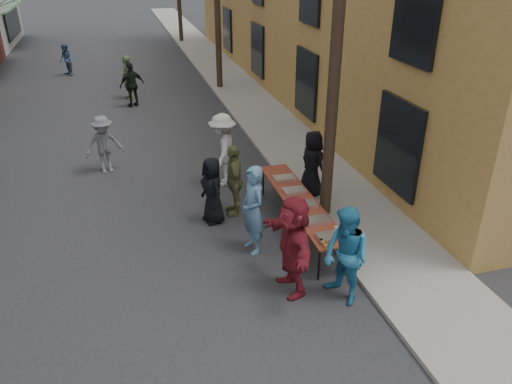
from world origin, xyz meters
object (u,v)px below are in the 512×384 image
guest_front_a (212,190)px  server (313,163)px  serving_table (300,202)px  catering_tray_sausage (330,237)px  guest_front_c (346,256)px  utility_pole_near (338,18)px

guest_front_a → server: 2.71m
guest_front_a → server: size_ratio=0.95×
serving_table → server: server is taller
catering_tray_sausage → guest_front_a: guest_front_a is taller
catering_tray_sausage → guest_front_a: bearing=124.8°
catering_tray_sausage → serving_table: bearing=90.0°
serving_table → catering_tray_sausage: bearing=-90.0°
server → serving_table: bearing=132.7°
serving_table → guest_front_a: (-1.79, 0.92, 0.08)m
guest_front_a → catering_tray_sausage: bearing=21.3°
guest_front_a → guest_front_c: (1.70, -3.45, 0.13)m
server → guest_front_a: bearing=85.0°
serving_table → catering_tray_sausage: 1.65m
guest_front_c → catering_tray_sausage: bearing=156.6°
serving_table → guest_front_a: 2.01m
utility_pole_near → serving_table: (-0.82, -0.44, -3.79)m
guest_front_c → guest_front_a: bearing=-171.8°
guest_front_a → server: (2.65, 0.55, 0.14)m
catering_tray_sausage → guest_front_a: (-1.79, 2.57, 0.00)m
serving_table → server: bearing=59.5°
utility_pole_near → serving_table: utility_pole_near is taller
utility_pole_near → guest_front_a: bearing=169.7°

